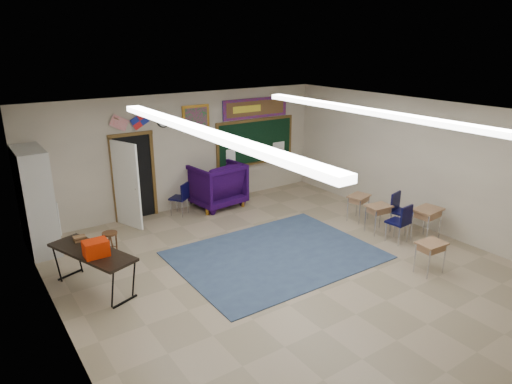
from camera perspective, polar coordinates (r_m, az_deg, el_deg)
floor at (r=8.89m, az=4.58°, el=-10.13°), size 9.00×9.00×0.00m
back_wall at (r=11.95m, az=-8.91°, el=4.99°), size 8.00×0.04×3.00m
left_wall at (r=6.69m, az=-23.09°, el=-7.40°), size 0.04×9.00×3.00m
right_wall at (r=11.15m, az=21.05°, el=2.97°), size 0.04×9.00×3.00m
ceiling at (r=7.90m, az=5.14°, el=9.32°), size 8.00×9.00×0.04m
area_rug at (r=9.55m, az=2.49°, el=-7.87°), size 4.00×3.00×0.02m
fluorescent_strips at (r=7.91m, az=5.12°, el=8.89°), size 3.86×6.00×0.10m
doorway at (r=11.39m, az=-15.27°, el=1.57°), size 1.10×0.89×2.16m
chalkboard at (r=13.00m, az=-0.04°, el=6.14°), size 2.55×0.14×1.30m
bulletin_board at (r=12.83m, az=-0.05°, el=10.45°), size 2.10×0.05×0.55m
framed_art_print at (r=11.91m, az=-7.51°, el=9.18°), size 0.75×0.05×0.65m
wall_clock at (r=11.54m, az=-11.53°, el=8.66°), size 0.32×0.05×0.32m
wall_flags at (r=11.19m, az=-15.55°, el=8.74°), size 1.16×0.06×0.70m
storage_cabinet at (r=10.44m, az=-25.79°, el=-0.99°), size 0.59×1.25×2.20m
wingback_armchair at (r=12.20m, az=-5.10°, el=0.99°), size 1.41×1.44×1.19m
student_chair_reading at (r=11.70m, az=-9.60°, el=-0.85°), size 0.59×0.59×0.85m
student_chair_desk_a at (r=10.46m, az=17.30°, el=-3.72°), size 0.49×0.49×0.89m
student_chair_desk_b at (r=11.04m, az=17.83°, el=-2.52°), size 0.55×0.55×0.91m
student_desk_front_left at (r=10.88m, az=15.01°, el=-3.07°), size 0.58×0.46×0.66m
student_desk_front_right at (r=11.48m, az=12.66°, el=-1.76°), size 0.63×0.53×0.65m
student_desk_back_left at (r=9.34m, az=20.92°, el=-7.47°), size 0.55×0.43×0.63m
student_desk_back_right at (r=10.75m, az=20.53°, el=-3.61°), size 0.67×0.52×0.75m
folding_table at (r=8.68m, az=-19.60°, el=-8.97°), size 1.18×1.90×1.03m
wooden_stool at (r=9.84m, az=-17.70°, el=-6.24°), size 0.31×0.31×0.54m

